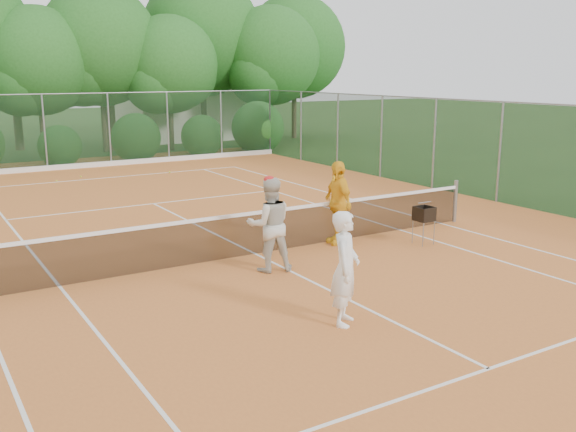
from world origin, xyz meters
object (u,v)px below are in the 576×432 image
Objects in this scene: player_white at (345,268)px; player_yellow at (338,203)px; player_center_grp at (270,224)px; ball_hopper at (424,214)px.

player_white is 0.95× the size of player_yellow.
player_center_grp is at bearing 37.18° from player_white.
player_center_grp is 2.55m from player_yellow.
ball_hopper is (1.64, -1.08, -0.26)m from player_yellow.
player_center_grp is (0.38, 2.99, 0.04)m from player_white.
player_yellow is 2.19× the size of ball_hopper.
player_yellow is (2.73, 3.97, 0.05)m from player_white.
player_white is at bearing -25.58° from player_yellow.
ball_hopper is at bearing -1.50° from player_center_grp.
ball_hopper is (4.37, 2.88, -0.21)m from player_white.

